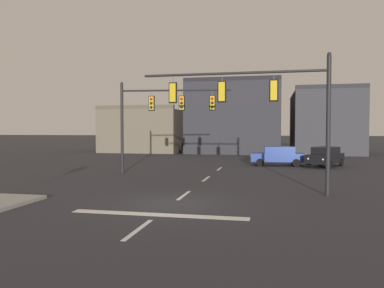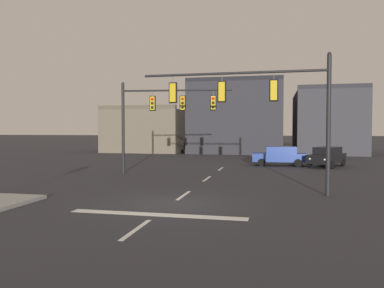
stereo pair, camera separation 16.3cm
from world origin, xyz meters
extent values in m
plane|color=#2B2B30|center=(0.00, 0.00, 0.00)|extent=(400.00, 400.00, 0.00)
cube|color=silver|center=(0.00, -2.00, 0.00)|extent=(6.40, 0.50, 0.01)
cube|color=silver|center=(0.00, -4.00, 0.00)|extent=(0.16, 2.40, 0.01)
cube|color=silver|center=(0.00, 2.00, 0.00)|extent=(0.16, 2.40, 0.01)
cube|color=silver|center=(0.00, 8.00, 0.00)|extent=(0.16, 2.40, 0.01)
cube|color=silver|center=(0.00, 14.00, 0.00)|extent=(0.16, 2.40, 0.01)
cylinder|color=black|center=(6.38, 3.23, 3.16)|extent=(0.20, 0.20, 6.32)
cylinder|color=black|center=(2.05, 3.26, 5.66)|extent=(8.68, 0.19, 0.12)
sphere|color=black|center=(6.38, 3.23, 6.37)|extent=(0.18, 0.18, 0.18)
cylinder|color=#56565B|center=(3.97, 3.25, 5.42)|extent=(0.03, 0.03, 0.35)
cube|color=gold|center=(3.97, 3.25, 4.80)|extent=(0.30, 0.24, 0.90)
sphere|color=red|center=(3.98, 3.38, 5.08)|extent=(0.20, 0.20, 0.20)
sphere|color=#2D2314|center=(3.98, 3.38, 4.80)|extent=(0.20, 0.20, 0.20)
sphere|color=black|center=(3.98, 3.38, 4.52)|extent=(0.20, 0.20, 0.20)
cube|color=black|center=(3.97, 3.23, 4.80)|extent=(0.42, 0.03, 1.02)
cylinder|color=#56565B|center=(1.57, 3.27, 5.42)|extent=(0.03, 0.03, 0.35)
cube|color=gold|center=(1.57, 3.27, 4.80)|extent=(0.30, 0.24, 0.90)
sphere|color=red|center=(1.57, 3.40, 5.08)|extent=(0.20, 0.20, 0.20)
sphere|color=#2D2314|center=(1.57, 3.40, 4.80)|extent=(0.20, 0.20, 0.20)
sphere|color=black|center=(1.57, 3.40, 4.52)|extent=(0.20, 0.20, 0.20)
cube|color=black|center=(1.56, 3.25, 4.80)|extent=(0.42, 0.03, 1.02)
cylinder|color=#56565B|center=(-0.84, 3.29, 5.42)|extent=(0.03, 0.03, 0.35)
cube|color=gold|center=(-0.84, 3.29, 4.80)|extent=(0.30, 0.24, 0.90)
sphere|color=red|center=(-0.84, 3.42, 5.08)|extent=(0.20, 0.20, 0.20)
sphere|color=#2D2314|center=(-0.84, 3.42, 4.80)|extent=(0.20, 0.20, 0.20)
sphere|color=black|center=(-0.84, 3.42, 4.52)|extent=(0.20, 0.20, 0.20)
cube|color=black|center=(-0.84, 3.27, 4.80)|extent=(0.42, 0.03, 1.02)
cylinder|color=black|center=(-6.13, 9.59, 3.06)|extent=(0.20, 0.20, 6.12)
cylinder|color=black|center=(-2.45, 10.03, 5.66)|extent=(7.38, 1.00, 0.12)
sphere|color=black|center=(-6.13, 9.59, 6.17)|extent=(0.18, 0.18, 0.18)
cylinder|color=#56565B|center=(-4.09, 9.84, 5.43)|extent=(0.03, 0.03, 0.35)
cube|color=gold|center=(-4.09, 9.84, 4.80)|extent=(0.33, 0.27, 0.90)
sphere|color=red|center=(-4.07, 9.71, 5.08)|extent=(0.20, 0.20, 0.20)
sphere|color=#2D2314|center=(-4.07, 9.71, 4.80)|extent=(0.20, 0.20, 0.20)
sphere|color=black|center=(-4.07, 9.71, 4.52)|extent=(0.20, 0.20, 0.20)
cube|color=black|center=(-4.09, 9.86, 4.80)|extent=(0.42, 0.08, 1.02)
cylinder|color=#56565B|center=(-2.04, 10.08, 5.43)|extent=(0.03, 0.03, 0.35)
cube|color=gold|center=(-2.04, 10.08, 4.80)|extent=(0.33, 0.27, 0.90)
sphere|color=red|center=(-2.02, 9.95, 5.08)|extent=(0.20, 0.20, 0.20)
sphere|color=#2D2314|center=(-2.02, 9.95, 4.80)|extent=(0.20, 0.20, 0.20)
sphere|color=black|center=(-2.02, 9.95, 4.52)|extent=(0.20, 0.20, 0.20)
cube|color=black|center=(-2.04, 10.10, 4.80)|extent=(0.42, 0.08, 1.02)
cylinder|color=#56565B|center=(0.01, 10.33, 5.43)|extent=(0.03, 0.03, 0.35)
cube|color=gold|center=(0.01, 10.33, 4.80)|extent=(0.33, 0.27, 0.90)
sphere|color=red|center=(0.02, 10.20, 5.08)|extent=(0.20, 0.20, 0.20)
sphere|color=#2D2314|center=(0.02, 10.20, 4.80)|extent=(0.20, 0.20, 0.20)
sphere|color=black|center=(0.02, 10.20, 4.52)|extent=(0.20, 0.20, 0.20)
cube|color=black|center=(0.01, 10.35, 4.80)|extent=(0.42, 0.08, 1.02)
cube|color=black|center=(8.20, 17.47, 0.70)|extent=(3.56, 4.74, 0.70)
cube|color=black|center=(8.27, 17.60, 1.33)|extent=(2.52, 2.92, 0.56)
cube|color=#2D3842|center=(7.93, 16.91, 1.31)|extent=(1.47, 0.89, 0.47)
cube|color=#2D3842|center=(8.78, 18.65, 1.31)|extent=(1.46, 0.87, 0.46)
cylinder|color=black|center=(8.32, 15.79, 0.32)|extent=(0.48, 0.67, 0.64)
cylinder|color=black|center=(6.80, 16.54, 0.32)|extent=(0.48, 0.67, 0.64)
cylinder|color=black|center=(9.60, 18.39, 0.32)|extent=(0.48, 0.67, 0.64)
cylinder|color=black|center=(8.08, 19.14, 0.32)|extent=(0.48, 0.67, 0.64)
sphere|color=silver|center=(7.75, 15.25, 0.75)|extent=(0.16, 0.16, 0.16)
sphere|color=silver|center=(6.72, 15.76, 0.75)|extent=(0.16, 0.16, 0.16)
cube|color=maroon|center=(9.16, 19.42, 0.78)|extent=(1.25, 0.64, 0.12)
cube|color=navy|center=(4.41, 17.69, 0.70)|extent=(4.48, 2.02, 0.70)
cube|color=navy|center=(4.56, 17.70, 1.33)|extent=(2.54, 1.72, 0.56)
cube|color=#2D3842|center=(3.80, 17.66, 1.31)|extent=(0.32, 1.53, 0.47)
cube|color=#2D3842|center=(5.73, 17.76, 1.31)|extent=(0.29, 1.53, 0.46)
cylinder|color=black|center=(3.01, 16.77, 0.32)|extent=(0.65, 0.25, 0.64)
cylinder|color=black|center=(2.92, 18.47, 0.32)|extent=(0.65, 0.25, 0.64)
cylinder|color=black|center=(5.91, 16.92, 0.32)|extent=(0.65, 0.25, 0.64)
cylinder|color=black|center=(5.82, 18.61, 0.32)|extent=(0.65, 0.25, 0.64)
sphere|color=silver|center=(2.27, 17.01, 0.75)|extent=(0.16, 0.16, 0.16)
sphere|color=silver|center=(2.21, 18.16, 0.75)|extent=(0.16, 0.16, 0.16)
cube|color=maroon|center=(6.59, 17.80, 0.78)|extent=(0.11, 1.37, 0.12)
cube|color=#665B4C|center=(-13.31, 36.03, 2.85)|extent=(10.49, 10.70, 5.70)
cube|color=brown|center=(-13.31, 30.98, 5.95)|extent=(10.49, 0.60, 0.50)
cube|color=#2D2D33|center=(-0.89, 36.51, 4.48)|extent=(11.85, 11.66, 8.96)
cube|color=black|center=(-0.89, 30.98, 9.21)|extent=(11.85, 0.60, 0.50)
cube|color=#38383D|center=(10.66, 36.94, 3.87)|extent=(8.05, 12.52, 7.74)
cube|color=#2B2B30|center=(10.66, 30.98, 7.99)|extent=(8.05, 0.60, 0.50)
camera|label=1|loc=(3.86, -14.48, 2.96)|focal=34.97mm
camera|label=2|loc=(4.01, -14.45, 2.96)|focal=34.97mm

